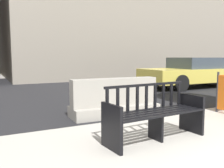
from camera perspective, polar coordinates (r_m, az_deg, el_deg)
street_asphalt at (r=10.90m, az=-12.07°, el=-0.81°), size 120.00×12.00×0.01m
street_bench at (r=4.04m, az=9.75°, el=-7.03°), size 1.72×0.64×0.88m
jersey_barrier_centre at (r=5.61m, az=0.65°, el=-3.78°), size 2.03×0.76×0.84m
car_taxi_near at (r=11.46m, az=18.44°, el=2.59°), size 4.83×2.04×1.28m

